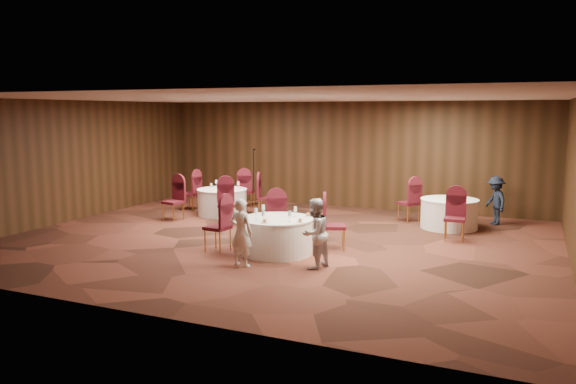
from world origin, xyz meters
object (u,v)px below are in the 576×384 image
at_px(mic_stand, 254,188).
at_px(woman_a, 241,232).
at_px(table_main, 277,236).
at_px(table_left, 222,202).
at_px(man_c, 495,201).
at_px(table_right, 449,213).
at_px(woman_b, 315,234).

height_order(mic_stand, woman_a, mic_stand).
distance_m(mic_stand, woman_a, 7.16).
bearing_deg(table_main, table_left, 134.31).
bearing_deg(woman_a, mic_stand, -59.50).
bearing_deg(woman_a, table_main, -95.19).
xyz_separation_m(table_left, man_c, (7.15, 1.65, 0.25)).
distance_m(table_left, man_c, 7.34).
relative_size(mic_stand, woman_a, 1.35).
bearing_deg(man_c, mic_stand, -124.47).
bearing_deg(table_left, table_right, 6.59).
bearing_deg(table_main, woman_b, -32.76).
relative_size(woman_a, man_c, 1.04).
distance_m(table_left, woman_b, 5.93).
bearing_deg(table_right, woman_a, -120.95).
bearing_deg(table_left, table_main, -45.69).
xyz_separation_m(mic_stand, woman_a, (3.06, -6.47, 0.13)).
bearing_deg(man_c, table_right, -78.79).
xyz_separation_m(table_right, mic_stand, (-6.15, 1.30, 0.15)).
height_order(table_left, mic_stand, mic_stand).
bearing_deg(table_main, man_c, 51.83).
bearing_deg(woman_b, table_right, 175.94).
height_order(woman_a, man_c, woman_a).
xyz_separation_m(table_right, woman_a, (-3.10, -5.17, 0.27)).
bearing_deg(man_c, table_main, -69.79).
relative_size(mic_stand, woman_b, 1.33).
relative_size(woman_b, man_c, 1.05).
xyz_separation_m(woman_a, man_c, (4.12, 6.11, -0.02)).
height_order(table_main, mic_stand, mic_stand).
distance_m(table_right, woman_a, 6.03).
distance_m(table_right, mic_stand, 6.29).
distance_m(table_main, man_c, 6.33).
xyz_separation_m(woman_b, man_c, (2.80, 5.68, -0.03)).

